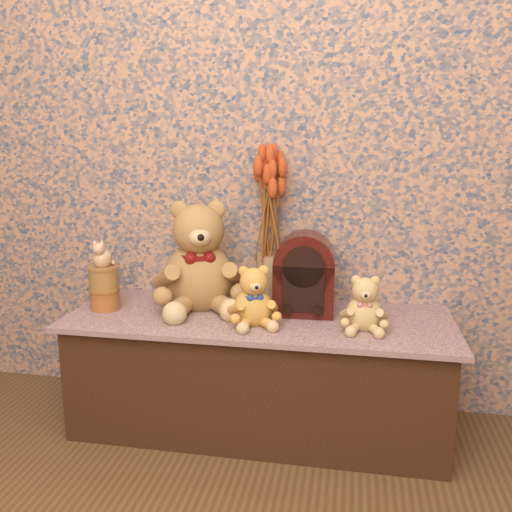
# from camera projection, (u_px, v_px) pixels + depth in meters

# --- Properties ---
(display_shelf) EXTENTS (1.43, 0.54, 0.45)m
(display_shelf) POSITION_uv_depth(u_px,v_px,m) (258.00, 372.00, 2.06)
(display_shelf) COLOR navy
(display_shelf) RESTS_ON ground
(teddy_large) EXTENTS (0.48, 0.52, 0.45)m
(teddy_large) POSITION_uv_depth(u_px,v_px,m) (199.00, 250.00, 2.07)
(teddy_large) COLOR #AD8143
(teddy_large) RESTS_ON display_shelf
(teddy_medium) EXTENTS (0.25, 0.27, 0.23)m
(teddy_medium) POSITION_uv_depth(u_px,v_px,m) (253.00, 293.00, 1.90)
(teddy_medium) COLOR gold
(teddy_medium) RESTS_ON display_shelf
(teddy_small) EXTENTS (0.17, 0.20, 0.21)m
(teddy_small) POSITION_uv_depth(u_px,v_px,m) (365.00, 300.00, 1.85)
(teddy_small) COLOR tan
(teddy_small) RESTS_ON display_shelf
(cathedral_radio) EXTENTS (0.23, 0.17, 0.31)m
(cathedral_radio) POSITION_uv_depth(u_px,v_px,m) (305.00, 273.00, 2.01)
(cathedral_radio) COLOR #360D09
(cathedral_radio) RESTS_ON display_shelf
(ceramic_vase) EXTENTS (0.15, 0.15, 0.20)m
(ceramic_vase) POSITION_uv_depth(u_px,v_px,m) (271.00, 279.00, 2.15)
(ceramic_vase) COLOR tan
(ceramic_vase) RESTS_ON display_shelf
(dried_stalks) EXTENTS (0.23, 0.23, 0.39)m
(dried_stalks) POSITION_uv_depth(u_px,v_px,m) (271.00, 206.00, 2.08)
(dried_stalks) COLOR #C4471F
(dried_stalks) RESTS_ON ceramic_vase
(biscuit_tin_lower) EXTENTS (0.12, 0.12, 0.08)m
(biscuit_tin_lower) POSITION_uv_depth(u_px,v_px,m) (105.00, 299.00, 2.08)
(biscuit_tin_lower) COLOR #B98E36
(biscuit_tin_lower) RESTS_ON display_shelf
(biscuit_tin_upper) EXTENTS (0.13, 0.13, 0.09)m
(biscuit_tin_upper) POSITION_uv_depth(u_px,v_px,m) (104.00, 278.00, 2.06)
(biscuit_tin_upper) COLOR tan
(biscuit_tin_upper) RESTS_ON biscuit_tin_lower
(cat_figurine) EXTENTS (0.08, 0.09, 0.11)m
(cat_figurine) POSITION_uv_depth(u_px,v_px,m) (102.00, 253.00, 2.04)
(cat_figurine) COLOR silver
(cat_figurine) RESTS_ON biscuit_tin_upper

